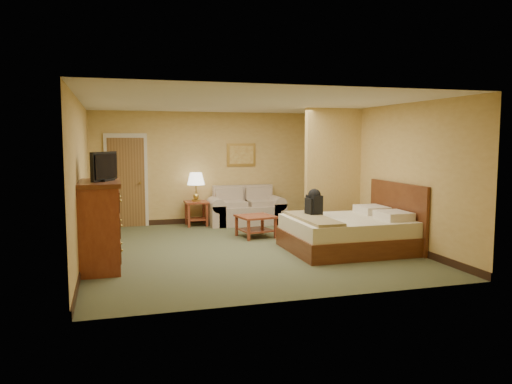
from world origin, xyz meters
name	(u,v)px	position (x,y,z in m)	size (l,w,h in m)	color
floor	(245,249)	(0.00, 0.00, 0.00)	(6.00, 6.00, 0.00)	#4D5336
ceiling	(244,103)	(0.00, 0.00, 2.60)	(6.00, 6.00, 0.00)	white
back_wall	(211,168)	(0.00, 3.00, 1.30)	(5.50, 0.02, 2.60)	tan
left_wall	(81,180)	(-2.75, 0.00, 1.30)	(0.02, 6.00, 2.60)	tan
right_wall	(382,174)	(2.75, 0.00, 1.30)	(0.02, 6.00, 2.60)	tan
partition	(333,172)	(2.15, 0.93, 1.30)	(1.20, 0.15, 2.60)	tan
door	(126,181)	(-1.95, 2.96, 1.03)	(0.94, 0.16, 2.10)	beige
baseboard	(212,220)	(0.00, 2.99, 0.06)	(5.50, 0.02, 0.12)	black
loveseat	(246,212)	(0.72, 2.57, 0.29)	(1.75, 0.81, 0.89)	tan
side_table	(196,210)	(-0.43, 2.65, 0.37)	(0.51, 0.51, 0.56)	maroon
table_lamp	(196,180)	(-0.43, 2.65, 1.06)	(0.40, 0.40, 0.65)	#A78A3D
coffee_table	(256,222)	(0.49, 0.97, 0.32)	(0.79, 0.79, 0.44)	maroon
wall_picture	(241,155)	(0.72, 2.97, 1.60)	(0.70, 0.04, 0.54)	#B78E3F
dresser	(99,225)	(-2.48, -0.74, 0.68)	(0.66, 1.25, 1.34)	maroon
tv	(104,167)	(-2.38, -0.74, 1.55)	(0.38, 0.66, 0.44)	black
bed	(352,232)	(1.81, -0.65, 0.32)	(2.16, 1.83, 1.19)	#4F2412
backpack	(314,202)	(1.21, -0.33, 0.85)	(0.23, 0.32, 0.50)	black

